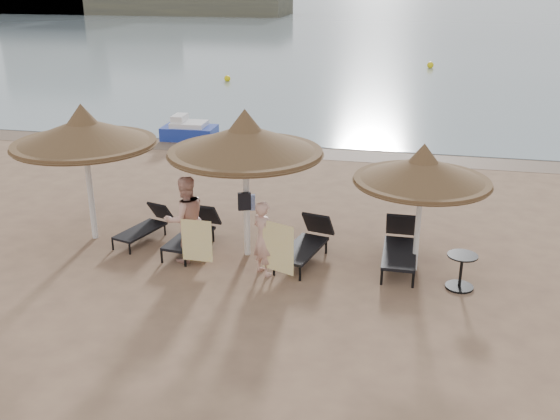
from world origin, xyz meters
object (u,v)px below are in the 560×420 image
(pedal_boat, at_px, (189,130))
(lounger_near_left, at_px, (194,231))
(lounger_far_left, at_px, (146,225))
(person_left, at_px, (185,212))
(person_right, at_px, (263,232))
(palapa_left, at_px, (84,133))
(palapa_center, at_px, (245,140))
(lounger_near_right, at_px, (307,242))
(side_table, at_px, (461,272))
(palapa_right, at_px, (422,171))
(lounger_far_right, at_px, (400,245))

(pedal_boat, bearing_deg, lounger_near_left, -70.99)
(lounger_far_left, relative_size, pedal_boat, 0.87)
(person_left, distance_m, person_right, 1.74)
(palapa_left, relative_size, lounger_near_left, 1.67)
(palapa_center, xyz_separation_m, lounger_near_right, (1.28, 0.07, -2.13))
(person_left, bearing_deg, lounger_near_right, 155.33)
(person_left, bearing_deg, palapa_center, 166.29)
(lounger_near_right, relative_size, person_left, 0.92)
(palapa_center, distance_m, lounger_near_right, 2.49)
(palapa_left, relative_size, lounger_near_right, 1.58)
(palapa_center, bearing_deg, person_left, -154.90)
(lounger_far_left, xyz_separation_m, lounger_near_left, (1.21, -0.20, 0.04))
(side_table, xyz_separation_m, person_left, (-5.53, 0.06, 0.74))
(palapa_right, bearing_deg, palapa_center, -179.76)
(person_left, relative_size, pedal_boat, 1.10)
(lounger_far_right, relative_size, person_left, 0.93)
(side_table, xyz_separation_m, person_right, (-3.82, -0.20, 0.57))
(palapa_left, relative_size, palapa_right, 1.16)
(person_left, bearing_deg, palapa_right, 147.97)
(palapa_left, bearing_deg, lounger_near_left, 0.58)
(lounger_near_left, relative_size, lounger_near_right, 0.95)
(lounger_far_left, relative_size, lounger_near_left, 0.90)
(person_right, distance_m, pedal_boat, 11.19)
(palapa_center, relative_size, lounger_far_right, 1.60)
(lounger_near_right, distance_m, side_table, 3.17)
(lounger_near_right, bearing_deg, palapa_center, -164.02)
(lounger_far_right, height_order, pedal_boat, lounger_far_right)
(palapa_left, distance_m, lounger_near_right, 5.33)
(palapa_left, bearing_deg, lounger_near_right, -0.52)
(lounger_far_right, xyz_separation_m, pedal_boat, (-7.86, 8.80, -0.07))
(person_right, bearing_deg, lounger_near_right, -90.26)
(pedal_boat, bearing_deg, palapa_center, -64.72)
(lounger_far_left, bearing_deg, person_right, -4.81)
(lounger_far_left, relative_size, lounger_near_right, 0.85)
(palapa_left, relative_size, lounger_far_right, 1.56)
(palapa_center, height_order, pedal_boat, palapa_center)
(lounger_near_left, xyz_separation_m, pedal_boat, (-3.41, 8.94, -0.03))
(palapa_right, xyz_separation_m, lounger_far_left, (-5.97, 0.33, -1.79))
(palapa_right, relative_size, lounger_near_right, 1.36)
(palapa_left, xyz_separation_m, palapa_right, (7.15, -0.10, -0.34))
(lounger_near_left, height_order, pedal_boat, pedal_boat)
(palapa_right, height_order, lounger_near_left, palapa_right)
(lounger_near_left, relative_size, person_right, 1.05)
(lounger_near_left, relative_size, pedal_boat, 0.96)
(lounger_near_left, height_order, person_right, person_right)
(lounger_near_right, bearing_deg, palapa_left, -167.76)
(palapa_right, bearing_deg, lounger_far_right, 140.60)
(side_table, distance_m, person_left, 5.58)
(lounger_near_right, bearing_deg, lounger_near_left, -168.80)
(lounger_near_right, distance_m, person_left, 2.60)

